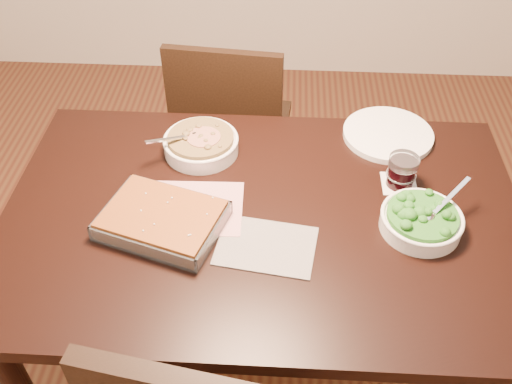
{
  "coord_description": "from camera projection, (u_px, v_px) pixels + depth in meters",
  "views": [
    {
      "loc": [
        0.04,
        -1.07,
        1.83
      ],
      "look_at": [
        -0.02,
        0.03,
        0.8
      ],
      "focal_mm": 40.0,
      "sensor_mm": 36.0,
      "label": 1
    }
  ],
  "objects": [
    {
      "name": "coaster",
      "position": [
        399.0,
        184.0,
        1.61
      ],
      "size": [
        0.1,
        0.1,
        0.0
      ],
      "primitive_type": "cube",
      "color": "white",
      "rests_on": "table"
    },
    {
      "name": "baking_dish",
      "position": [
        162.0,
        220.0,
        1.47
      ],
      "size": [
        0.36,
        0.3,
        0.05
      ],
      "rotation": [
        0.0,
        0.0,
        -0.31
      ],
      "color": "silver",
      "rests_on": "table"
    },
    {
      "name": "table",
      "position": [
        263.0,
        238.0,
        1.59
      ],
      "size": [
        1.4,
        0.9,
        0.75
      ],
      "color": "black",
      "rests_on": "ground"
    },
    {
      "name": "chair_far",
      "position": [
        231.0,
        126.0,
        2.24
      ],
      "size": [
        0.46,
        0.46,
        0.89
      ],
      "rotation": [
        0.0,
        0.0,
        3.04
      ],
      "color": "black",
      "rests_on": "ground"
    },
    {
      "name": "ground",
      "position": [
        261.0,
        362.0,
        2.04
      ],
      "size": [
        4.0,
        4.0,
        0.0
      ],
      "primitive_type": "plane",
      "color": "#4B2115",
      "rests_on": "ground"
    },
    {
      "name": "broccoli_bowl",
      "position": [
        421.0,
        220.0,
        1.47
      ],
      "size": [
        0.21,
        0.21,
        0.08
      ],
      "color": "white",
      "rests_on": "table"
    },
    {
      "name": "dinner_plate",
      "position": [
        388.0,
        134.0,
        1.77
      ],
      "size": [
        0.28,
        0.28,
        0.02
      ],
      "primitive_type": "cylinder",
      "color": "white",
      "rests_on": "table"
    },
    {
      "name": "magazine_a",
      "position": [
        190.0,
        208.0,
        1.54
      ],
      "size": [
        0.29,
        0.22,
        0.01
      ],
      "primitive_type": "cube",
      "rotation": [
        0.0,
        0.0,
        0.03
      ],
      "color": "#AF3250",
      "rests_on": "table"
    },
    {
      "name": "stew_bowl",
      "position": [
        201.0,
        143.0,
        1.7
      ],
      "size": [
        0.22,
        0.22,
        0.09
      ],
      "color": "white",
      "rests_on": "table"
    },
    {
      "name": "wine_tumbler",
      "position": [
        402.0,
        171.0,
        1.58
      ],
      "size": [
        0.08,
        0.08,
        0.09
      ],
      "color": "black",
      "rests_on": "coaster"
    },
    {
      "name": "magazine_b",
      "position": [
        266.0,
        246.0,
        1.44
      ],
      "size": [
        0.27,
        0.21,
        0.0
      ],
      "primitive_type": "cube",
      "rotation": [
        0.0,
        0.0,
        -0.15
      ],
      "color": "#26272E",
      "rests_on": "table"
    }
  ]
}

